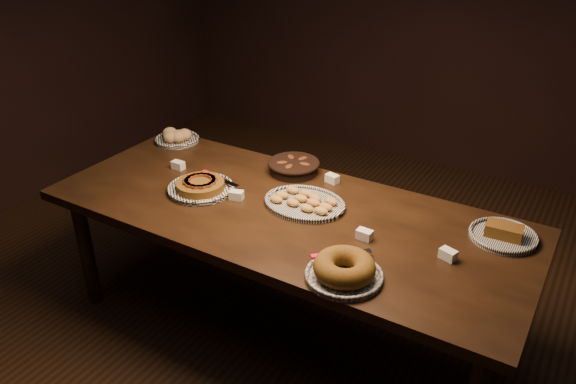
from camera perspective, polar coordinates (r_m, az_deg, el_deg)
The scene contains 9 objects.
ground at distance 3.21m, azimuth -0.32°, elevation -13.45°, with size 5.00×5.00×0.00m, color black.
buffet_table at distance 2.80m, azimuth -0.35°, elevation -3.05°, with size 2.40×1.00×0.75m.
apple_tart_plate at distance 2.96m, azimuth -8.86°, elevation 0.56°, with size 0.35×0.35×0.07m.
madeleine_platter at distance 2.79m, azimuth 1.71°, elevation -1.06°, with size 0.42×0.34×0.05m.
bundt_cake_plate at distance 2.28m, azimuth 5.72°, elevation -7.86°, with size 0.33×0.37×0.10m.
croissant_basket at distance 3.12m, azimuth 0.59°, elevation 2.70°, with size 0.35×0.35×0.07m.
bread_roll_plate at distance 3.58m, azimuth -11.27°, elevation 5.48°, with size 0.27×0.27×0.09m.
loaf_plate at distance 2.71m, azimuth 21.03°, elevation -4.04°, with size 0.30×0.30×0.07m.
tent_cards at distance 2.78m, azimuth 1.56°, elevation -1.02°, with size 1.65×0.48×0.04m.
Camera 1 is at (1.25, -2.05, 2.13)m, focal length 35.00 mm.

